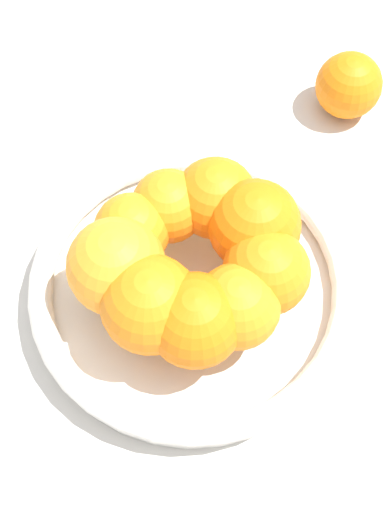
{
  "coord_description": "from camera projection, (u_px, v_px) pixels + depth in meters",
  "views": [
    {
      "loc": [
        0.17,
        -0.23,
        0.58
      ],
      "look_at": [
        0.0,
        0.0,
        0.08
      ],
      "focal_mm": 50.0,
      "sensor_mm": 36.0,
      "label": 1
    }
  ],
  "objects": [
    {
      "name": "stray_orange",
      "position": [
        347.0,
        85.0,
        0.73
      ],
      "size": [
        0.07,
        0.07,
        0.07
      ],
      "primitive_type": "sphere",
      "color": "orange",
      "rests_on": "ground_plane"
    },
    {
      "name": "orange_pile",
      "position": [
        191.0,
        261.0,
        0.58
      ],
      "size": [
        0.18,
        0.19,
        0.08
      ],
      "color": "orange",
      "rests_on": "fruit_bowl"
    },
    {
      "name": "fruit_bowl",
      "position": [
        192.0,
        287.0,
        0.63
      ],
      "size": [
        0.29,
        0.29,
        0.04
      ],
      "color": "silver",
      "rests_on": "ground_plane"
    },
    {
      "name": "ground_plane",
      "position": [
        192.0,
        298.0,
        0.65
      ],
      "size": [
        4.0,
        4.0,
        0.0
      ],
      "primitive_type": "plane",
      "color": "beige"
    }
  ]
}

